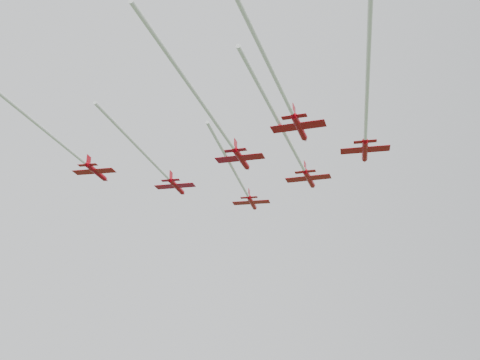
{
  "coord_description": "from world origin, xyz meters",
  "views": [
    {
      "loc": [
        -14.01,
        -95.9,
        18.6
      ],
      "look_at": [
        0.08,
        -0.29,
        53.97
      ],
      "focal_mm": 40.0,
      "sensor_mm": 36.0,
      "label": 1
    }
  ],
  "objects": [
    {
      "name": "jet_lead",
      "position": [
        1.97,
        7.68,
        55.31
      ],
      "size": [
        17.99,
        45.09,
        2.5
      ],
      "rotation": [
        0.0,
        0.0,
        -0.33
      ],
      "color": "#B1000E"
    },
    {
      "name": "jet_row2_right",
      "position": [
        8.45,
        -11.63,
        54.94
      ],
      "size": [
        24.67,
        48.43,
        2.63
      ],
      "rotation": [
        0.0,
        0.0,
        -0.44
      ],
      "color": "#B1000E"
    },
    {
      "name": "jet_row4_right",
      "position": [
        1.64,
        -32.22,
        54.63
      ],
      "size": [
        21.65,
        41.5,
        2.52
      ],
      "rotation": [
        0.0,
        0.0,
        -0.45
      ],
      "color": "#B1000E"
    },
    {
      "name": "jet_row3_left",
      "position": [
        -30.4,
        -4.99,
        55.53
      ],
      "size": [
        16.21,
        40.41,
        2.44
      ],
      "rotation": [
        0.0,
        0.0,
        -0.33
      ],
      "color": "#B1000E"
    },
    {
      "name": "jet_row3_mid",
      "position": [
        -5.41,
        -18.51,
        55.21
      ],
      "size": [
        22.21,
        46.86,
        2.63
      ],
      "rotation": [
        0.0,
        0.0,
        -0.41
      ],
      "color": "#B1000E"
    },
    {
      "name": "jet_row3_right",
      "position": [
        13.58,
        -32.01,
        55.09
      ],
      "size": [
        24.75,
        61.86,
        2.5
      ],
      "rotation": [
        0.0,
        0.0,
        -0.35
      ],
      "color": "#B1000E"
    },
    {
      "name": "jet_row2_left",
      "position": [
        -14.94,
        1.04,
        55.42
      ],
      "size": [
        17.15,
        40.4,
        2.49
      ],
      "rotation": [
        0.0,
        0.0,
        -0.35
      ],
      "color": "#B1000E"
    }
  ]
}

